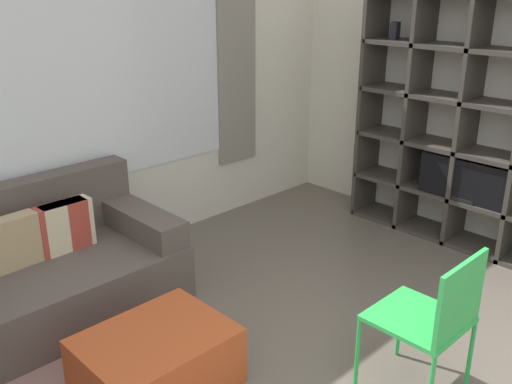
{
  "coord_description": "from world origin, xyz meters",
  "views": [
    {
      "loc": [
        -1.81,
        -0.68,
        2.14
      ],
      "look_at": [
        0.54,
        1.73,
        0.85
      ],
      "focal_mm": 40.0,
      "sensor_mm": 36.0,
      "label": 1
    }
  ],
  "objects_px": {
    "couch_main": "(41,273)",
    "folding_chair": "(434,314)",
    "shelving_unit": "(470,127)",
    "ottoman": "(157,362)"
  },
  "relations": [
    {
      "from": "couch_main",
      "to": "folding_chair",
      "type": "distance_m",
      "value": 2.48
    },
    {
      "from": "shelving_unit",
      "to": "ottoman",
      "type": "xyz_separation_m",
      "value": [
        -2.96,
        0.2,
        -0.82
      ]
    },
    {
      "from": "couch_main",
      "to": "ottoman",
      "type": "height_order",
      "value": "couch_main"
    },
    {
      "from": "couch_main",
      "to": "shelving_unit",
      "type": "bearing_deg",
      "value": -23.84
    },
    {
      "from": "couch_main",
      "to": "ottoman",
      "type": "distance_m",
      "value": 1.17
    },
    {
      "from": "couch_main",
      "to": "folding_chair",
      "type": "height_order",
      "value": "folding_chair"
    },
    {
      "from": "couch_main",
      "to": "ottoman",
      "type": "relative_size",
      "value": 2.2
    },
    {
      "from": "couch_main",
      "to": "folding_chair",
      "type": "bearing_deg",
      "value": -63.62
    },
    {
      "from": "shelving_unit",
      "to": "folding_chair",
      "type": "xyz_separation_m",
      "value": [
        -1.97,
        -0.86,
        -0.48
      ]
    },
    {
      "from": "ottoman",
      "to": "folding_chair",
      "type": "relative_size",
      "value": 0.9
    }
  ]
}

